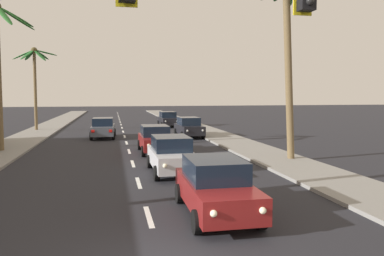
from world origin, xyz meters
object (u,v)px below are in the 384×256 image
at_px(sedan_parked_mid_kerb, 168,119).
at_px(sedan_lead_at_stop_bar, 215,186).
at_px(sedan_oncoming_far, 103,128).
at_px(palm_right_second, 287,36).
at_px(palm_left_third, 35,69).
at_px(sedan_fifth_in_queue, 155,139).
at_px(sedan_parked_nearest_kerb, 189,127).
at_px(sedan_third_in_queue, 171,154).
at_px(traffic_signal_mast, 309,21).

bearing_deg(sedan_parked_mid_kerb, sedan_lead_at_stop_bar, -95.75).
xyz_separation_m(sedan_lead_at_stop_bar, sedan_oncoming_far, (-3.72, 21.07, 0.00)).
bearing_deg(palm_right_second, palm_left_third, 128.43).
relative_size(sedan_lead_at_stop_bar, sedan_fifth_in_queue, 1.00).
bearing_deg(sedan_parked_nearest_kerb, sedan_oncoming_far, 172.99).
xyz_separation_m(sedan_fifth_in_queue, sedan_oncoming_far, (-3.32, 8.67, 0.00)).
distance_m(sedan_fifth_in_queue, palm_left_third, 19.61).
relative_size(sedan_parked_nearest_kerb, palm_right_second, 0.46).
bearing_deg(palm_right_second, sedan_third_in_queue, -164.95).
bearing_deg(sedan_oncoming_far, sedan_fifth_in_queue, -69.06).
bearing_deg(palm_left_third, palm_right_second, -51.57).
distance_m(sedan_third_in_queue, palm_left_third, 24.97).
relative_size(sedan_third_in_queue, sedan_parked_mid_kerb, 1.00).
distance_m(sedan_fifth_in_queue, sedan_parked_mid_kerb, 18.74).
relative_size(sedan_parked_nearest_kerb, palm_left_third, 0.55).
xyz_separation_m(sedan_lead_at_stop_bar, palm_left_third, (-10.25, 28.53, 5.22)).
height_order(sedan_third_in_queue, sedan_parked_nearest_kerb, same).
height_order(sedan_lead_at_stop_bar, sedan_third_in_queue, same).
xyz_separation_m(sedan_fifth_in_queue, sedan_parked_nearest_kerb, (3.73, 7.81, 0.00)).
height_order(sedan_lead_at_stop_bar, sedan_parked_nearest_kerb, same).
relative_size(sedan_fifth_in_queue, palm_left_third, 0.55).
relative_size(sedan_lead_at_stop_bar, sedan_oncoming_far, 1.00).
relative_size(sedan_third_in_queue, sedan_parked_nearest_kerb, 1.00).
relative_size(sedan_parked_nearest_kerb, sedan_parked_mid_kerb, 1.00).
xyz_separation_m(sedan_lead_at_stop_bar, sedan_parked_nearest_kerb, (3.32, 20.20, 0.00)).
xyz_separation_m(traffic_signal_mast, palm_left_third, (-11.36, 31.79, 0.94)).
bearing_deg(sedan_fifth_in_queue, palm_left_third, 121.40).
xyz_separation_m(palm_left_third, palm_right_second, (16.34, -20.60, 0.59)).
bearing_deg(palm_right_second, sedan_lead_at_stop_bar, -127.50).
bearing_deg(palm_right_second, traffic_signal_mast, -113.99).
distance_m(traffic_signal_mast, sedan_fifth_in_queue, 16.30).
distance_m(sedan_third_in_queue, sedan_parked_nearest_kerb, 14.48).
bearing_deg(sedan_fifth_in_queue, sedan_oncoming_far, 110.94).
bearing_deg(sedan_fifth_in_queue, sedan_parked_nearest_kerb, 64.48).
xyz_separation_m(traffic_signal_mast, sedan_parked_mid_kerb, (2.00, 34.08, -4.28)).
distance_m(sedan_lead_at_stop_bar, sedan_third_in_queue, 6.21).
bearing_deg(sedan_parked_nearest_kerb, sedan_fifth_in_queue, -115.52).
bearing_deg(palm_right_second, sedan_fifth_in_queue, 145.48).
height_order(sedan_oncoming_far, palm_left_third, palm_left_third).
height_order(traffic_signal_mast, palm_left_third, palm_left_third).
xyz_separation_m(sedan_parked_mid_kerb, palm_left_third, (-13.36, -2.28, 5.22)).
relative_size(traffic_signal_mast, sedan_third_in_queue, 2.56).
relative_size(traffic_signal_mast, sedan_parked_nearest_kerb, 2.55).
bearing_deg(traffic_signal_mast, palm_left_third, 109.66).
distance_m(sedan_parked_mid_kerb, palm_right_second, 23.79).
distance_m(sedan_lead_at_stop_bar, palm_left_third, 30.76).
relative_size(sedan_oncoming_far, sedan_parked_nearest_kerb, 1.00).
relative_size(sedan_parked_mid_kerb, palm_right_second, 0.46).
xyz_separation_m(sedan_lead_at_stop_bar, sedan_fifth_in_queue, (-0.41, 12.39, 0.00)).
bearing_deg(sedan_parked_mid_kerb, palm_right_second, -82.57).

